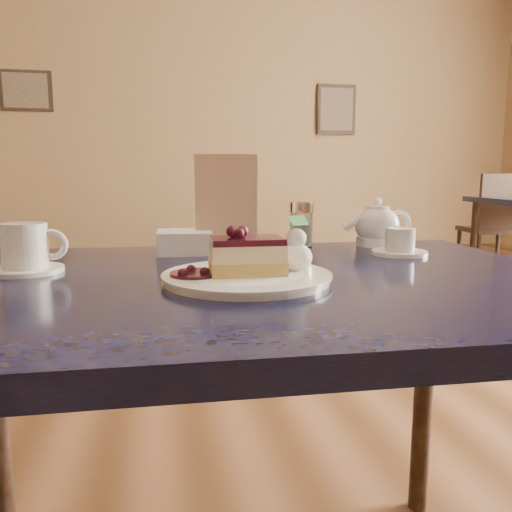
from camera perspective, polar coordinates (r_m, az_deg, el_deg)
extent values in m
cube|color=#90744D|center=(5.65, -9.04, 15.62)|extent=(8.00, 0.02, 3.00)
cube|color=black|center=(5.77, -24.81, 16.78)|extent=(0.50, 0.03, 0.40)
cube|color=black|center=(5.99, 9.17, 16.21)|extent=(0.45, 0.03, 0.55)
cube|color=#111434|center=(0.80, -1.52, -3.53)|extent=(1.13, 0.77, 0.04)
cylinder|color=black|center=(1.35, 18.62, -14.09)|extent=(0.05, 0.05, 0.65)
cylinder|color=white|center=(0.75, -1.05, -2.48)|extent=(0.25, 0.25, 0.01)
cube|color=tan|center=(0.75, -1.05, -1.27)|extent=(0.11, 0.08, 0.02)
cube|color=beige|center=(0.75, -1.06, 0.47)|extent=(0.11, 0.08, 0.03)
cube|color=black|center=(0.74, -1.06, 1.80)|extent=(0.11, 0.08, 0.01)
ellipsoid|color=white|center=(0.77, 4.60, -0.15)|extent=(0.05, 0.05, 0.04)
cylinder|color=black|center=(0.74, -7.01, -2.05)|extent=(0.07, 0.07, 0.01)
cylinder|color=white|center=(0.91, -24.77, -1.45)|extent=(0.12, 0.12, 0.01)
cylinder|color=white|center=(0.90, -24.94, 1.10)|extent=(0.07, 0.07, 0.07)
torus|color=white|center=(0.89, -22.27, 1.20)|extent=(0.05, 0.01, 0.05)
cylinder|color=white|center=(1.05, 16.09, 0.38)|extent=(0.11, 0.11, 0.01)
cylinder|color=white|center=(1.05, 16.15, 1.83)|extent=(0.06, 0.06, 0.05)
ellipsoid|color=white|center=(1.17, 13.65, 3.24)|extent=(0.10, 0.10, 0.09)
cylinder|color=white|center=(1.17, 13.74, 5.64)|extent=(0.06, 0.06, 0.01)
cylinder|color=white|center=(1.14, 10.43, 3.21)|extent=(0.06, 0.02, 0.05)
cube|color=beige|center=(1.05, -3.47, 6.04)|extent=(0.13, 0.03, 0.20)
cylinder|color=white|center=(1.12, 5.16, 3.02)|extent=(0.05, 0.05, 0.08)
cylinder|color=silver|center=(1.12, 5.20, 5.60)|extent=(0.06, 0.06, 0.02)
cube|color=white|center=(1.04, -8.21, 1.62)|extent=(0.11, 0.11, 0.05)
cylinder|color=black|center=(3.95, 23.52, 0.85)|extent=(0.04, 0.04, 0.67)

